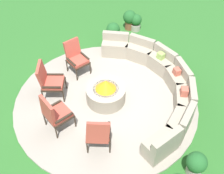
{
  "coord_description": "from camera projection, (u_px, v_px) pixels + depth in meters",
  "views": [
    {
      "loc": [
        4.43,
        -2.71,
        5.6
      ],
      "look_at": [
        0.0,
        0.2,
        0.45
      ],
      "focal_mm": 43.73,
      "sensor_mm": 36.0,
      "label": 1
    }
  ],
  "objects": [
    {
      "name": "ground_plane",
      "position": [
        106.0,
        101.0,
        7.63
      ],
      "size": [
        24.0,
        24.0,
        0.0
      ],
      "primitive_type": "plane",
      "color": "#2D6B28"
    },
    {
      "name": "patio_circle",
      "position": [
        106.0,
        101.0,
        7.6
      ],
      "size": [
        5.04,
        5.04,
        0.06
      ],
      "primitive_type": "cylinder",
      "color": "#9E9384",
      "rests_on": "ground_plane"
    },
    {
      "name": "fire_pit",
      "position": [
        106.0,
        93.0,
        7.39
      ],
      "size": [
        1.07,
        1.07,
        0.72
      ],
      "color": "#9E937F",
      "rests_on": "patio_circle"
    },
    {
      "name": "curved_stone_bench",
      "position": [
        158.0,
        82.0,
        7.65
      ],
      "size": [
        4.37,
        2.61,
        0.76
      ],
      "color": "#9E937F",
      "rests_on": "patio_circle"
    },
    {
      "name": "lounge_chair_front_left",
      "position": [
        76.0,
        57.0,
        8.09
      ],
      "size": [
        0.66,
        0.58,
        1.05
      ],
      "rotation": [
        0.0,
        0.0,
        4.81
      ],
      "color": "#2D2319",
      "rests_on": "patio_circle"
    },
    {
      "name": "lounge_chair_front_right",
      "position": [
        49.0,
        80.0,
        7.34
      ],
      "size": [
        0.8,
        0.84,
        1.12
      ],
      "rotation": [
        0.0,
        0.0,
        5.7
      ],
      "color": "#2D2319",
      "rests_on": "patio_circle"
    },
    {
      "name": "lounge_chair_back_left",
      "position": [
        55.0,
        113.0,
        6.51
      ],
      "size": [
        0.65,
        0.65,
        1.11
      ],
      "rotation": [
        0.0,
        0.0,
        6.41
      ],
      "color": "#2D2319",
      "rests_on": "patio_circle"
    },
    {
      "name": "lounge_chair_back_right",
      "position": [
        98.0,
        133.0,
        6.11
      ],
      "size": [
        0.75,
        0.77,
        1.04
      ],
      "rotation": [
        0.0,
        0.0,
        7.28
      ],
      "color": "#2D2319",
      "rests_on": "patio_circle"
    },
    {
      "name": "potted_plant_0",
      "position": [
        196.0,
        164.0,
        5.83
      ],
      "size": [
        0.46,
        0.46,
        0.66
      ],
      "color": "#A89E8E",
      "rests_on": "ground_plane"
    },
    {
      "name": "potted_plant_1",
      "position": [
        113.0,
        32.0,
        9.43
      ],
      "size": [
        0.47,
        0.47,
        0.73
      ],
      "color": "#605B56",
      "rests_on": "ground_plane"
    },
    {
      "name": "potted_plant_2",
      "position": [
        130.0,
        19.0,
        10.02
      ],
      "size": [
        0.48,
        0.48,
        0.73
      ],
      "color": "brown",
      "rests_on": "ground_plane"
    },
    {
      "name": "potted_plant_3",
      "position": [
        136.0,
        22.0,
        10.02
      ],
      "size": [
        0.41,
        0.41,
        0.63
      ],
      "color": "#A89E8E",
      "rests_on": "ground_plane"
    }
  ]
}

